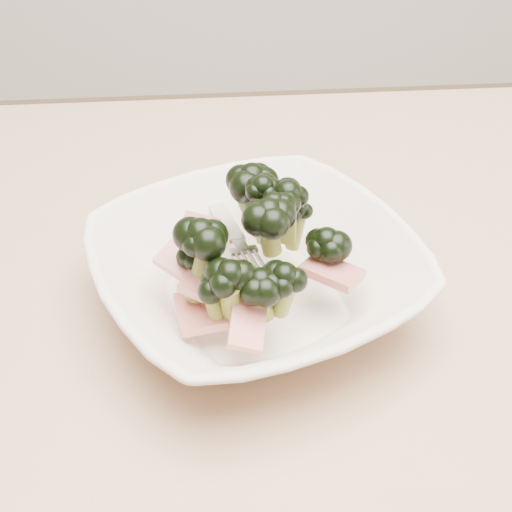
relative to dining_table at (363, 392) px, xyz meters
name	(u,v)px	position (x,y,z in m)	size (l,w,h in m)	color
dining_table	(363,392)	(0.00, 0.00, 0.00)	(1.20, 0.80, 0.75)	tan
broccoli_dish	(256,269)	(-0.10, 0.02, 0.14)	(0.33, 0.33, 0.11)	beige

